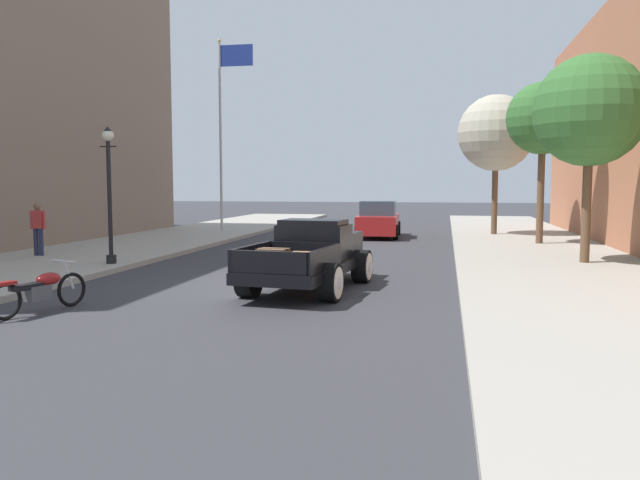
{
  "coord_description": "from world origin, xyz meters",
  "views": [
    {
      "loc": [
        4.2,
        -14.26,
        2.39
      ],
      "look_at": [
        1.12,
        1.21,
        1.0
      ],
      "focal_mm": 35.59,
      "sensor_mm": 36.0,
      "label": 1
    }
  ],
  "objects_px": {
    "hotrod_truck_black": "(313,255)",
    "flagpole": "(225,114)",
    "pedestrian_sidewalk_left": "(38,226)",
    "street_tree_second": "(543,119)",
    "motorcycle_parked": "(40,290)",
    "car_background_red": "(378,220)",
    "street_lamp_near": "(109,184)",
    "street_tree_nearest": "(590,111)",
    "street_tree_third": "(496,133)"
  },
  "relations": [
    {
      "from": "pedestrian_sidewalk_left",
      "to": "street_tree_second",
      "type": "distance_m",
      "value": 18.1
    },
    {
      "from": "street_lamp_near",
      "to": "flagpole",
      "type": "xyz_separation_m",
      "value": [
        -1.24,
        13.08,
        3.39
      ]
    },
    {
      "from": "pedestrian_sidewalk_left",
      "to": "street_lamp_near",
      "type": "distance_m",
      "value": 3.78
    },
    {
      "from": "street_tree_third",
      "to": "street_tree_second",
      "type": "bearing_deg",
      "value": -72.45
    },
    {
      "from": "car_background_red",
      "to": "street_tree_third",
      "type": "height_order",
      "value": "street_tree_third"
    },
    {
      "from": "motorcycle_parked",
      "to": "street_tree_nearest",
      "type": "height_order",
      "value": "street_tree_nearest"
    },
    {
      "from": "motorcycle_parked",
      "to": "car_background_red",
      "type": "xyz_separation_m",
      "value": [
        4.41,
        18.06,
        0.33
      ]
    },
    {
      "from": "flagpole",
      "to": "street_tree_nearest",
      "type": "distance_m",
      "value": 17.75
    },
    {
      "from": "street_tree_nearest",
      "to": "street_tree_second",
      "type": "xyz_separation_m",
      "value": [
        -0.43,
        5.94,
        0.38
      ]
    },
    {
      "from": "hotrod_truck_black",
      "to": "street_tree_second",
      "type": "height_order",
      "value": "street_tree_second"
    },
    {
      "from": "motorcycle_parked",
      "to": "street_tree_second",
      "type": "distance_m",
      "value": 18.87
    },
    {
      "from": "street_tree_nearest",
      "to": "street_tree_second",
      "type": "bearing_deg",
      "value": 94.16
    },
    {
      "from": "street_lamp_near",
      "to": "car_background_red",
      "type": "bearing_deg",
      "value": 62.45
    },
    {
      "from": "pedestrian_sidewalk_left",
      "to": "street_tree_nearest",
      "type": "height_order",
      "value": "street_tree_nearest"
    },
    {
      "from": "pedestrian_sidewalk_left",
      "to": "street_tree_second",
      "type": "bearing_deg",
      "value": 24.89
    },
    {
      "from": "street_lamp_near",
      "to": "street_tree_second",
      "type": "distance_m",
      "value": 15.73
    },
    {
      "from": "motorcycle_parked",
      "to": "street_tree_nearest",
      "type": "relative_size",
      "value": 0.35
    },
    {
      "from": "car_background_red",
      "to": "flagpole",
      "type": "bearing_deg",
      "value": 172.69
    },
    {
      "from": "car_background_red",
      "to": "street_tree_second",
      "type": "height_order",
      "value": "street_tree_second"
    },
    {
      "from": "motorcycle_parked",
      "to": "car_background_red",
      "type": "relative_size",
      "value": 0.47
    },
    {
      "from": "hotrod_truck_black",
      "to": "street_tree_third",
      "type": "relative_size",
      "value": 0.82
    },
    {
      "from": "hotrod_truck_black",
      "to": "flagpole",
      "type": "height_order",
      "value": "flagpole"
    },
    {
      "from": "flagpole",
      "to": "street_tree_third",
      "type": "bearing_deg",
      "value": 0.29
    },
    {
      "from": "hotrod_truck_black",
      "to": "motorcycle_parked",
      "type": "height_order",
      "value": "hotrod_truck_black"
    },
    {
      "from": "flagpole",
      "to": "street_tree_third",
      "type": "height_order",
      "value": "flagpole"
    },
    {
      "from": "pedestrian_sidewalk_left",
      "to": "street_lamp_near",
      "type": "bearing_deg",
      "value": -22.87
    },
    {
      "from": "motorcycle_parked",
      "to": "hotrod_truck_black",
      "type": "bearing_deg",
      "value": 41.16
    },
    {
      "from": "flagpole",
      "to": "street_tree_third",
      "type": "xyz_separation_m",
      "value": [
        12.67,
        0.06,
        -1.12
      ]
    },
    {
      "from": "motorcycle_parked",
      "to": "street_tree_second",
      "type": "bearing_deg",
      "value": 53.64
    },
    {
      "from": "car_background_red",
      "to": "street_tree_nearest",
      "type": "bearing_deg",
      "value": -53.15
    },
    {
      "from": "hotrod_truck_black",
      "to": "street_lamp_near",
      "type": "height_order",
      "value": "street_lamp_near"
    },
    {
      "from": "car_background_red",
      "to": "street_lamp_near",
      "type": "relative_size",
      "value": 1.13
    },
    {
      "from": "motorcycle_parked",
      "to": "flagpole",
      "type": "height_order",
      "value": "flagpole"
    },
    {
      "from": "pedestrian_sidewalk_left",
      "to": "hotrod_truck_black",
      "type": "bearing_deg",
      "value": -20.16
    },
    {
      "from": "car_background_red",
      "to": "street_tree_second",
      "type": "relative_size",
      "value": 0.72
    },
    {
      "from": "motorcycle_parked",
      "to": "street_tree_second",
      "type": "relative_size",
      "value": 0.34
    },
    {
      "from": "car_background_red",
      "to": "street_tree_nearest",
      "type": "height_order",
      "value": "street_tree_nearest"
    },
    {
      "from": "hotrod_truck_black",
      "to": "street_tree_second",
      "type": "relative_size",
      "value": 0.84
    },
    {
      "from": "motorcycle_parked",
      "to": "street_tree_third",
      "type": "bearing_deg",
      "value": 63.51
    },
    {
      "from": "motorcycle_parked",
      "to": "street_lamp_near",
      "type": "distance_m",
      "value": 6.55
    },
    {
      "from": "car_background_red",
      "to": "pedestrian_sidewalk_left",
      "type": "height_order",
      "value": "pedestrian_sidewalk_left"
    },
    {
      "from": "motorcycle_parked",
      "to": "pedestrian_sidewalk_left",
      "type": "xyz_separation_m",
      "value": [
        -5.18,
        7.33,
        0.64
      ]
    },
    {
      "from": "street_lamp_near",
      "to": "flagpole",
      "type": "height_order",
      "value": "flagpole"
    },
    {
      "from": "motorcycle_parked",
      "to": "street_tree_third",
      "type": "xyz_separation_m",
      "value": [
        9.52,
        19.09,
        4.21
      ]
    },
    {
      "from": "pedestrian_sidewalk_left",
      "to": "street_tree_third",
      "type": "height_order",
      "value": "street_tree_third"
    },
    {
      "from": "street_lamp_near",
      "to": "street_tree_third",
      "type": "xyz_separation_m",
      "value": [
        11.43,
        13.14,
        2.26
      ]
    },
    {
      "from": "street_lamp_near",
      "to": "street_tree_nearest",
      "type": "height_order",
      "value": "street_tree_nearest"
    },
    {
      "from": "hotrod_truck_black",
      "to": "flagpole",
      "type": "bearing_deg",
      "value": 116.34
    },
    {
      "from": "hotrod_truck_black",
      "to": "car_background_red",
      "type": "relative_size",
      "value": 1.16
    },
    {
      "from": "hotrod_truck_black",
      "to": "pedestrian_sidewalk_left",
      "type": "relative_size",
      "value": 3.07
    }
  ]
}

